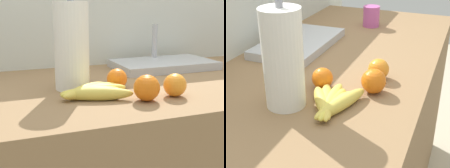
{
  "view_description": "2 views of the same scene",
  "coord_description": "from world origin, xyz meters",
  "views": [
    {
      "loc": [
        -0.53,
        -1.03,
        1.14
      ],
      "look_at": [
        -0.19,
        -0.14,
        0.9
      ],
      "focal_mm": 53.39,
      "sensor_mm": 36.0,
      "label": 1
    },
    {
      "loc": [
        -0.99,
        -0.44,
        1.33
      ],
      "look_at": [
        -0.22,
        -0.14,
        0.92
      ],
      "focal_mm": 53.47,
      "sensor_mm": 36.0,
      "label": 2
    }
  ],
  "objects": [
    {
      "name": "orange_back_right",
      "position": [
        -0.11,
        -0.21,
        0.9
      ],
      "size": [
        0.08,
        0.08,
        0.08
      ],
      "primitive_type": "sphere",
      "color": "orange",
      "rests_on": "counter"
    },
    {
      "name": "orange_center",
      "position": [
        -0.01,
        -0.2,
        0.89
      ],
      "size": [
        0.07,
        0.07,
        0.07
      ],
      "primitive_type": "sphere",
      "color": "orange",
      "rests_on": "counter"
    },
    {
      "name": "paper_towel_roll",
      "position": [
        -0.27,
        0.0,
        1.0
      ],
      "size": [
        0.11,
        0.11,
        0.31
      ],
      "color": "white",
      "rests_on": "counter"
    },
    {
      "name": "banana_bunch",
      "position": [
        -0.25,
        -0.13,
        0.88
      ],
      "size": [
        0.22,
        0.17,
        0.04
      ],
      "color": "#DCC34C",
      "rests_on": "counter"
    },
    {
      "name": "sink_basin",
      "position": [
        0.17,
        0.19,
        0.88
      ],
      "size": [
        0.42,
        0.24,
        0.18
      ],
      "color": "#B7BABF",
      "rests_on": "counter"
    },
    {
      "name": "wall_back",
      "position": [
        0.0,
        0.39,
        0.65
      ],
      "size": [
        2.22,
        0.06,
        1.3
      ],
      "primitive_type": "cube",
      "color": "silver",
      "rests_on": "ground"
    },
    {
      "name": "orange_right",
      "position": [
        -0.14,
        -0.05,
        0.89
      ],
      "size": [
        0.07,
        0.07,
        0.07
      ],
      "primitive_type": "sphere",
      "color": "orange",
      "rests_on": "counter"
    }
  ]
}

